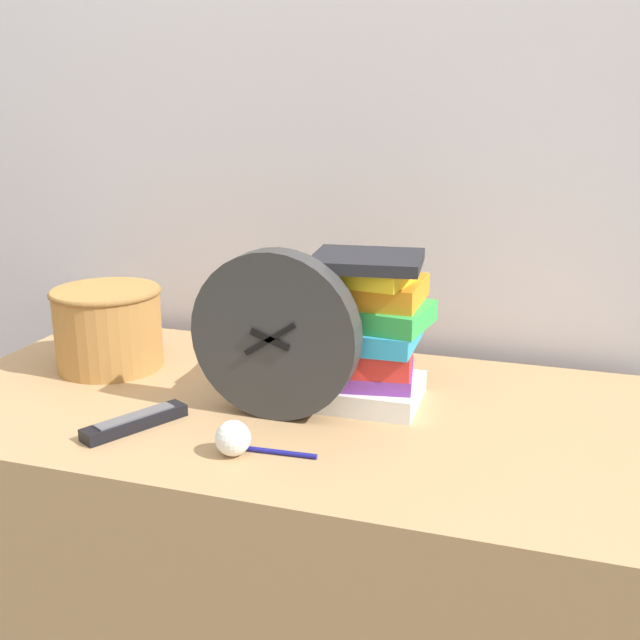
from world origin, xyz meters
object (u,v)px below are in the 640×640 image
book_stack (359,329)px  crumpled_paper_ball (233,438)px  basket (108,326)px  tv_remote (135,422)px  desk_clock (275,335)px  pen (279,452)px

book_stack → crumpled_paper_ball: size_ratio=4.87×
book_stack → basket: (-0.52, 0.01, -0.05)m
book_stack → crumpled_paper_ball: (-0.12, -0.28, -0.10)m
book_stack → tv_remote: bearing=-143.1°
desk_clock → basket: (-0.41, 0.13, -0.06)m
book_stack → tv_remote: book_stack is taller
pen → tv_remote: bearing=175.8°
desk_clock → basket: bearing=162.3°
desk_clock → tv_remote: desk_clock is taller
basket → tv_remote: basket is taller
tv_remote → pen: tv_remote is taller
tv_remote → pen: bearing=-4.2°
book_stack → pen: book_stack is taller
book_stack → pen: bearing=-102.3°
desk_clock → book_stack: desk_clock is taller
basket → crumpled_paper_ball: 0.50m
desk_clock → crumpled_paper_ball: desk_clock is taller
basket → pen: bearing=-29.9°
crumpled_paper_ball → pen: crumpled_paper_ball is taller
desk_clock → tv_remote: bearing=-149.8°
pen → crumpled_paper_ball: bearing=-162.2°
tv_remote → pen: size_ratio=1.49×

